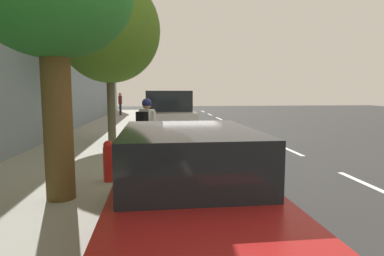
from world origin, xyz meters
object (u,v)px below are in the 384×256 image
Objects in this scene: parked_sedan_grey_nearest at (166,107)px; bicycle_at_curb at (154,151)px; street_tree_near_cyclist at (109,30)px; parked_suv_white_mid at (168,115)px; fire_hydrant at (109,161)px; cyclist_with_backpack at (146,123)px; parked_suv_dark_blue_second at (168,107)px; pedestrian_on_phone at (120,102)px; parked_sedan_red_far at (189,191)px.

parked_sedan_grey_nearest reaches higher than bicycle_at_curb.
street_tree_near_cyclist is (1.55, -3.18, 3.73)m from bicycle_at_curb.
street_tree_near_cyclist is (2.08, 1.27, 3.06)m from parked_suv_white_mid.
parked_sedan_grey_nearest reaches higher than fire_hydrant.
parked_suv_white_mid is 2.66× the size of cyclist_with_backpack.
bicycle_at_curb is at bearing 86.19° from parked_suv_dark_blue_second.
parked_suv_white_mid is 12.66m from pedestrian_on_phone.
cyclist_with_backpack is at bearing -82.41° from parked_sedan_red_far.
pedestrian_on_phone is 18.80m from fire_hydrant.
parked_suv_dark_blue_second is at bearing 89.76° from parked_sedan_grey_nearest.
parked_suv_white_mid is 9.21m from parked_sedan_red_far.
pedestrian_on_phone reaches higher than parked_sedan_red_far.
street_tree_near_cyclist reaches higher than parked_suv_dark_blue_second.
bicycle_at_curb is 16.92m from pedestrian_on_phone.
pedestrian_on_phone is at bearing -84.24° from fire_hydrant.
parked_suv_dark_blue_second is at bearing -91.60° from parked_suv_white_mid.
bicycle_at_curb is at bearing 116.02° from street_tree_near_cyclist.
parked_sedan_red_far is (0.05, 9.21, -0.27)m from parked_suv_white_mid.
street_tree_near_cyclist is (1.34, -2.75, 3.00)m from cyclist_with_backpack.
parked_suv_white_mid reaches higher than parked_sedan_red_far.
parked_suv_dark_blue_second is at bearing -93.81° from bicycle_at_curb.
parked_suv_white_mid is 6.64m from fire_hydrant.
pedestrian_on_phone reaches higher than parked_sedan_grey_nearest.
parked_sedan_red_far reaches higher than bicycle_at_curb.
parked_suv_white_mid is at bearing -96.74° from bicycle_at_curb.
parked_suv_dark_blue_second is 9.99m from cyclist_with_backpack.
street_tree_near_cyclist reaches higher than pedestrian_on_phone.
parked_sedan_red_far is at bearing 104.34° from street_tree_near_cyclist.
parked_suv_white_mid is (0.19, 12.81, 0.27)m from parked_sedan_grey_nearest.
bicycle_at_curb is (0.53, 4.45, -0.67)m from parked_suv_white_mid.
parked_suv_dark_blue_second reaches higher than bicycle_at_curb.
cyclist_with_backpack is at bearing -105.47° from fire_hydrant.
bicycle_at_curb is at bearing 83.26° from parked_suv_white_mid.
pedestrian_on_phone is (2.57, -16.24, 0.04)m from cyclist_with_backpack.
parked_suv_dark_blue_second reaches higher than fire_hydrant.
parked_sedan_grey_nearest is 2.51× the size of cyclist_with_backpack.
street_tree_near_cyclist is (2.27, 14.08, 3.33)m from parked_sedan_grey_nearest.
parked_suv_white_mid is at bearing 89.13° from parked_sedan_grey_nearest.
pedestrian_on_phone is at bearing -80.53° from bicycle_at_curb.
parked_suv_dark_blue_second is 15.14m from parked_sedan_red_far.
pedestrian_on_phone is (3.26, -21.43, 0.37)m from parked_sedan_red_far.
parked_sedan_red_far is 3.52× the size of bicycle_at_curb.
parked_sedan_grey_nearest is 2.58× the size of pedestrian_on_phone.
bicycle_at_curb is 0.71× the size of cyclist_with_backpack.
street_tree_near_cyclist is at bearing -63.98° from bicycle_at_curb.
pedestrian_on_phone reaches higher than bicycle_at_curb.
parked_sedan_red_far is 2.56× the size of pedestrian_on_phone.
cyclist_with_backpack is (0.69, -5.19, 0.34)m from parked_sedan_red_far.
parked_suv_white_mid is at bearing 88.40° from parked_suv_dark_blue_second.
bicycle_at_curb is (0.48, -4.76, -0.39)m from parked_sedan_red_far.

